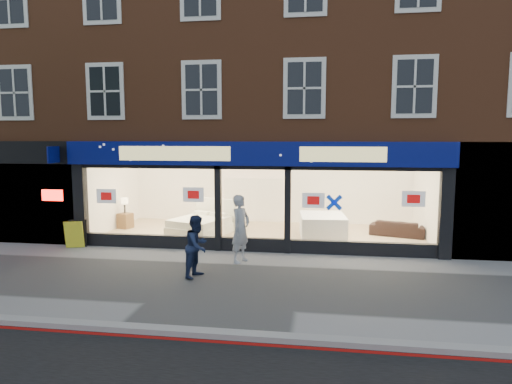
% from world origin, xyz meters
% --- Properties ---
extents(ground, '(120.00, 120.00, 0.00)m').
position_xyz_m(ground, '(0.00, 0.00, 0.00)').
color(ground, gray).
rests_on(ground, ground).
extents(kerb_line, '(60.00, 0.10, 0.01)m').
position_xyz_m(kerb_line, '(0.00, -3.10, 0.01)').
color(kerb_line, '#8C0A07').
rests_on(kerb_line, ground).
extents(kerb_stone, '(60.00, 0.25, 0.12)m').
position_xyz_m(kerb_stone, '(0.00, -2.90, 0.06)').
color(kerb_stone, gray).
rests_on(kerb_stone, ground).
extents(showroom_floor, '(11.00, 4.50, 0.10)m').
position_xyz_m(showroom_floor, '(0.00, 5.25, 0.05)').
color(showroom_floor, tan).
rests_on(showroom_floor, ground).
extents(building, '(19.00, 8.26, 10.30)m').
position_xyz_m(building, '(-0.02, 6.93, 6.67)').
color(building, brown).
rests_on(building, ground).
extents(display_bed, '(2.23, 2.44, 1.13)m').
position_xyz_m(display_bed, '(-2.06, 4.85, 0.42)').
color(display_bed, white).
rests_on(display_bed, showroom_floor).
extents(bedside_table, '(0.56, 0.56, 0.55)m').
position_xyz_m(bedside_table, '(-5.10, 5.37, 0.38)').
color(bedside_table, brown).
rests_on(bedside_table, showroom_floor).
extents(mattress_stack, '(1.63, 1.98, 0.73)m').
position_xyz_m(mattress_stack, '(2.07, 5.05, 0.46)').
color(mattress_stack, white).
rests_on(mattress_stack, showroom_floor).
extents(sofa, '(1.92, 1.21, 0.52)m').
position_xyz_m(sofa, '(4.60, 5.49, 0.36)').
color(sofa, black).
rests_on(sofa, showroom_floor).
extents(a_board, '(0.64, 0.50, 0.86)m').
position_xyz_m(a_board, '(-5.52, 2.70, 0.43)').
color(a_board, yellow).
rests_on(a_board, ground).
extents(pedestrian_grey, '(0.69, 0.81, 1.87)m').
position_xyz_m(pedestrian_grey, '(-0.14, 1.86, 0.93)').
color(pedestrian_grey, '#ADAEB5').
rests_on(pedestrian_grey, ground).
extents(pedestrian_blue, '(0.76, 0.88, 1.54)m').
position_xyz_m(pedestrian_blue, '(-0.96, 0.38, 0.77)').
color(pedestrian_blue, '#172242').
rests_on(pedestrian_blue, ground).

